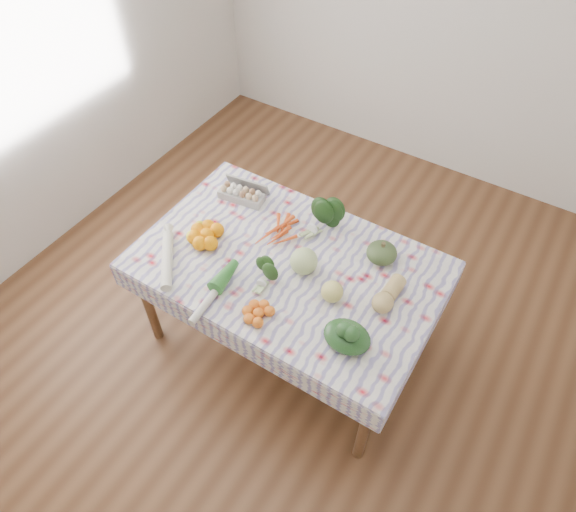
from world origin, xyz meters
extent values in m
plane|color=#51311B|center=(0.00, 0.00, 0.00)|extent=(4.50, 4.50, 0.00)
cube|color=brown|center=(0.00, 0.00, 0.73)|extent=(1.60, 1.00, 0.04)
cylinder|color=brown|center=(-0.74, -0.44, 0.35)|extent=(0.06, 0.06, 0.71)
cylinder|color=brown|center=(0.74, -0.44, 0.35)|extent=(0.06, 0.06, 0.71)
cylinder|color=brown|center=(-0.74, 0.44, 0.35)|extent=(0.06, 0.06, 0.71)
cylinder|color=brown|center=(0.74, 0.44, 0.35)|extent=(0.06, 0.06, 0.71)
cube|color=silver|center=(0.00, 0.00, 0.76)|extent=(1.66, 1.06, 0.01)
cube|color=#A1A09B|center=(-0.52, 0.29, 0.80)|extent=(0.29, 0.15, 0.07)
cube|color=#E04E17|center=(-0.15, 0.16, 0.78)|extent=(0.24, 0.23, 0.04)
ellipsoid|color=#173611|center=(0.01, 0.32, 0.84)|extent=(0.21, 0.19, 0.16)
ellipsoid|color=#3A4E27|center=(0.42, 0.29, 0.82)|extent=(0.22, 0.22, 0.11)
sphere|color=#AFC87D|center=(0.10, 0.00, 0.84)|extent=(0.17, 0.17, 0.15)
ellipsoid|color=tan|center=(0.57, 0.06, 0.82)|extent=(0.12, 0.25, 0.11)
cube|color=#FF8B03|center=(-0.48, -0.10, 0.81)|extent=(0.34, 0.34, 0.09)
ellipsoid|color=#1F4316|center=(-0.03, -0.18, 0.81)|extent=(0.15, 0.15, 0.10)
cube|color=orange|center=(0.06, -0.38, 0.79)|extent=(0.22, 0.22, 0.06)
sphere|color=#D1C964|center=(0.32, -0.09, 0.82)|extent=(0.13, 0.13, 0.12)
ellipsoid|color=#173716|center=(0.51, -0.28, 0.81)|extent=(0.27, 0.24, 0.10)
cylinder|color=white|center=(-0.56, -0.36, 0.79)|extent=(0.31, 0.36, 0.06)
cylinder|color=beige|center=(-0.21, -0.40, 0.78)|extent=(0.08, 0.42, 0.05)
camera|label=1|loc=(0.98, -1.56, 2.91)|focal=32.00mm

